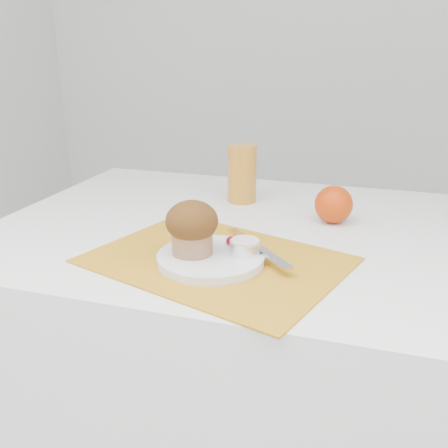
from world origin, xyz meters
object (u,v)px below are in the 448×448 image
(juice_glass, at_px, (242,174))
(muffin, at_px, (192,226))
(table, at_px, (264,374))
(orange, at_px, (334,204))
(plate, at_px, (211,258))

(juice_glass, relative_size, muffin, 1.47)
(table, xyz_separation_m, muffin, (-0.09, -0.22, 0.45))
(orange, bearing_deg, table, -146.78)
(table, bearing_deg, muffin, -113.53)
(juice_glass, bearing_deg, muffin, -87.66)
(muffin, bearing_deg, orange, 53.53)
(plate, bearing_deg, table, 74.20)
(table, bearing_deg, orange, 33.22)
(muffin, bearing_deg, table, 66.47)
(orange, relative_size, juice_glass, 0.58)
(table, xyz_separation_m, juice_glass, (-0.11, 0.18, 0.45))
(table, relative_size, orange, 14.31)
(plate, xyz_separation_m, juice_glass, (-0.05, 0.39, 0.06))
(table, bearing_deg, juice_glass, 121.93)
(table, bearing_deg, plate, -105.80)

